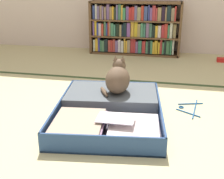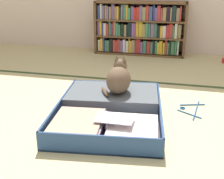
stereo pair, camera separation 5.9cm
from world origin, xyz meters
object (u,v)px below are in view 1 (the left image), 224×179
(bookshelf, at_px, (135,29))
(open_suitcase, at_px, (109,109))
(black_cat, at_px, (118,79))
(clothes_hanger, at_px, (190,108))
(small_red_pouch, at_px, (221,60))

(bookshelf, height_order, open_suitcase, bookshelf)
(bookshelf, relative_size, black_cat, 4.29)
(black_cat, bearing_deg, clothes_hanger, 7.99)
(black_cat, relative_size, clothes_hanger, 0.76)
(open_suitcase, xyz_separation_m, small_red_pouch, (1.00, 1.74, -0.03))
(bookshelf, height_order, black_cat, bookshelf)
(bookshelf, bearing_deg, small_red_pouch, -11.54)
(small_red_pouch, bearing_deg, clothes_hanger, -105.68)
(bookshelf, xyz_separation_m, open_suitcase, (0.08, -1.96, -0.28))
(clothes_hanger, relative_size, small_red_pouch, 3.62)
(bookshelf, bearing_deg, black_cat, -86.26)
(bookshelf, relative_size, open_suitcase, 1.16)
(bookshelf, distance_m, black_cat, 1.80)
(open_suitcase, bearing_deg, bookshelf, 92.46)
(open_suitcase, bearing_deg, small_red_pouch, 59.98)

